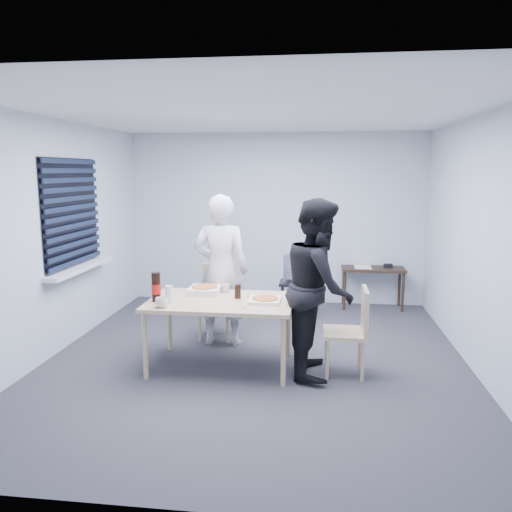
# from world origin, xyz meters

# --- Properties ---
(room) EXTENTS (5.00, 5.00, 5.00)m
(room) POSITION_xyz_m (-2.20, 0.40, 1.44)
(room) COLOR #302F35
(room) RESTS_ON ground
(dining_table) EXTENTS (1.48, 0.93, 0.72)m
(dining_table) POSITION_xyz_m (-0.34, -0.24, 0.66)
(dining_table) COLOR tan
(dining_table) RESTS_ON ground
(chair_far) EXTENTS (0.42, 0.42, 0.89)m
(chair_far) POSITION_xyz_m (-0.58, 0.76, 0.51)
(chair_far) COLOR tan
(chair_far) RESTS_ON ground
(chair_right) EXTENTS (0.42, 0.42, 0.89)m
(chair_right) POSITION_xyz_m (1.01, -0.29, 0.51)
(chair_right) COLOR tan
(chair_right) RESTS_ON ground
(person_white) EXTENTS (0.65, 0.42, 1.77)m
(person_white) POSITION_xyz_m (-0.47, 0.46, 0.89)
(person_white) COLOR silver
(person_white) RESTS_ON ground
(person_black) EXTENTS (0.47, 0.86, 1.77)m
(person_black) POSITION_xyz_m (0.66, -0.26, 0.89)
(person_black) COLOR black
(person_black) RESTS_ON ground
(side_table) EXTENTS (0.92, 0.41, 0.61)m
(side_table) POSITION_xyz_m (1.47, 2.28, 0.53)
(side_table) COLOR #35261A
(side_table) RESTS_ON ground
(stool) EXTENTS (0.37, 0.37, 0.52)m
(stool) POSITION_xyz_m (0.32, 1.61, 0.41)
(stool) COLOR black
(stool) RESTS_ON ground
(backpack) EXTENTS (0.27, 0.20, 0.38)m
(backpack) POSITION_xyz_m (0.32, 1.60, 0.70)
(backpack) COLOR slate
(backpack) RESTS_ON stool
(pizza_box_a) EXTENTS (0.33, 0.33, 0.08)m
(pizza_box_a) POSITION_xyz_m (-0.56, 0.01, 0.76)
(pizza_box_a) COLOR white
(pizza_box_a) RESTS_ON dining_table
(pizza_box_b) EXTENTS (0.31, 0.31, 0.04)m
(pizza_box_b) POSITION_xyz_m (0.12, -0.26, 0.74)
(pizza_box_b) COLOR white
(pizza_box_b) RESTS_ON dining_table
(mug_a) EXTENTS (0.17, 0.17, 0.10)m
(mug_a) POSITION_xyz_m (-0.85, -0.59, 0.77)
(mug_a) COLOR silver
(mug_a) RESTS_ON dining_table
(mug_b) EXTENTS (0.10, 0.10, 0.09)m
(mug_b) POSITION_xyz_m (-0.35, 0.10, 0.76)
(mug_b) COLOR silver
(mug_b) RESTS_ON dining_table
(cola_glass) EXTENTS (0.08, 0.08, 0.15)m
(cola_glass) POSITION_xyz_m (-0.17, -0.15, 0.79)
(cola_glass) COLOR black
(cola_glass) RESTS_ON dining_table
(soda_bottle) EXTENTS (0.09, 0.09, 0.30)m
(soda_bottle) POSITION_xyz_m (-0.97, -0.37, 0.86)
(soda_bottle) COLOR black
(soda_bottle) RESTS_ON dining_table
(plastic_cups) EXTENTS (0.08, 0.08, 0.18)m
(plastic_cups) POSITION_xyz_m (-0.83, -0.42, 0.81)
(plastic_cups) COLOR silver
(plastic_cups) RESTS_ON dining_table
(rubber_band) EXTENTS (0.06, 0.06, 0.00)m
(rubber_band) POSITION_xyz_m (-0.05, -0.54, 0.72)
(rubber_band) COLOR red
(rubber_band) RESTS_ON dining_table
(papers) EXTENTS (0.33, 0.39, 0.01)m
(papers) POSITION_xyz_m (1.32, 2.30, 0.61)
(papers) COLOR white
(papers) RESTS_ON side_table
(black_box) EXTENTS (0.15, 0.13, 0.05)m
(black_box) POSITION_xyz_m (1.69, 2.31, 0.64)
(black_box) COLOR black
(black_box) RESTS_ON side_table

